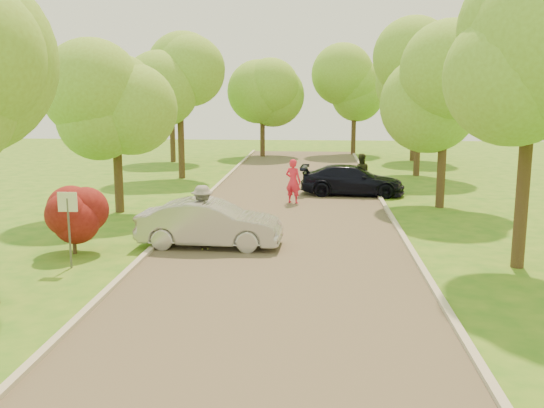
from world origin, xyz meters
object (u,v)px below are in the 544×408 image
(street_sign, at_px, (68,214))
(dark_sedan, at_px, (352,180))
(silver_sedan, at_px, (210,223))
(longboard, at_px, (203,244))
(person_olive, at_px, (361,173))
(skateboarder, at_px, (203,215))
(person_striped, at_px, (293,181))

(street_sign, distance_m, dark_sedan, 15.54)
(dark_sedan, bearing_deg, silver_sedan, 157.40)
(longboard, distance_m, person_olive, 12.60)
(skateboarder, xyz_separation_m, person_olive, (5.76, 11.17, -0.11))
(skateboarder, bearing_deg, person_striped, -127.63)
(longboard, relative_size, person_olive, 0.52)
(silver_sedan, distance_m, longboard, 0.70)
(person_olive, bearing_deg, street_sign, 57.05)
(dark_sedan, xyz_separation_m, person_olive, (0.44, 0.80, 0.24))
(silver_sedan, distance_m, person_olive, 12.34)
(longboard, height_order, person_striped, person_striped)
(dark_sedan, xyz_separation_m, skateboarder, (-5.32, -10.38, 0.35))
(dark_sedan, relative_size, person_olive, 2.57)
(skateboarder, distance_m, person_olive, 12.57)
(street_sign, height_order, silver_sedan, street_sign)
(person_striped, relative_size, person_olive, 1.03)
(skateboarder, bearing_deg, silver_sedan, -159.89)
(longboard, distance_m, person_striped, 8.41)
(person_olive, bearing_deg, dark_sedan, 61.40)
(dark_sedan, bearing_deg, street_sign, 150.28)
(silver_sedan, bearing_deg, dark_sedan, -24.36)
(skateboarder, bearing_deg, dark_sedan, -136.86)
(dark_sedan, bearing_deg, skateboarder, 156.89)
(silver_sedan, relative_size, person_striped, 2.31)
(street_sign, relative_size, skateboarder, 1.15)
(dark_sedan, distance_m, longboard, 11.68)
(silver_sedan, bearing_deg, person_olive, -24.55)
(person_striped, distance_m, person_olive, 4.53)
(dark_sedan, xyz_separation_m, person_striped, (-2.75, -2.42, 0.28))
(dark_sedan, distance_m, skateboarder, 11.67)
(longboard, xyz_separation_m, person_striped, (2.57, 7.96, 0.89))
(silver_sedan, height_order, skateboarder, skateboarder)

